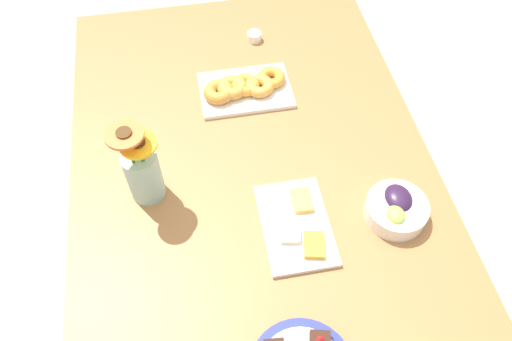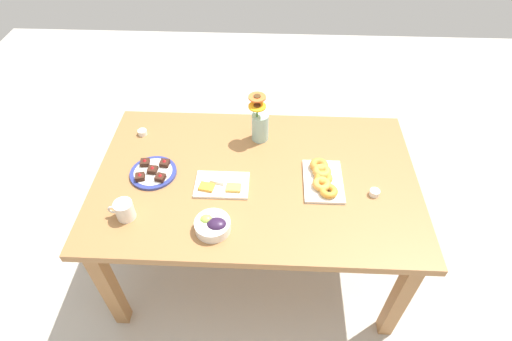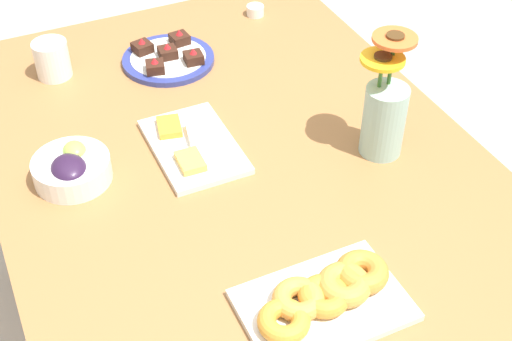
{
  "view_description": "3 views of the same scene",
  "coord_description": "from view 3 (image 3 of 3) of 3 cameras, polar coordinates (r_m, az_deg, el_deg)",
  "views": [
    {
      "loc": [
        0.76,
        -0.14,
        1.86
      ],
      "look_at": [
        0.0,
        0.0,
        0.78
      ],
      "focal_mm": 35.0,
      "sensor_mm": 36.0,
      "label": 1
    },
    {
      "loc": [
        -0.06,
        1.37,
        2.17
      ],
      "look_at": [
        0.0,
        0.0,
        0.78
      ],
      "focal_mm": 28.0,
      "sensor_mm": 36.0,
      "label": 2
    },
    {
      "loc": [
        -0.97,
        0.45,
        1.71
      ],
      "look_at": [
        0.0,
        0.0,
        0.78
      ],
      "focal_mm": 50.0,
      "sensor_mm": 36.0,
      "label": 3
    }
  ],
  "objects": [
    {
      "name": "flower_vase",
      "position": [
        1.5,
        10.22,
        4.51
      ],
      "size": [
        0.11,
        0.11,
        0.27
      ],
      "color": "#99C1B7",
      "rests_on": "dining_table"
    },
    {
      "name": "coffee_mug",
      "position": [
        1.81,
        -16.02,
        8.6
      ],
      "size": [
        0.12,
        0.08,
        0.09
      ],
      "color": "white",
      "rests_on": "dining_table"
    },
    {
      "name": "grape_bowl",
      "position": [
        1.49,
        -14.53,
        0.16
      ],
      "size": [
        0.16,
        0.16,
        0.07
      ],
      "color": "white",
      "rests_on": "dining_table"
    },
    {
      "name": "croissant_platter",
      "position": [
        1.23,
        5.55,
        -10.02
      ],
      "size": [
        0.19,
        0.29,
        0.05
      ],
      "color": "white",
      "rests_on": "dining_table"
    },
    {
      "name": "jam_cup_honey",
      "position": [
        2.02,
        -0.06,
        12.71
      ],
      "size": [
        0.05,
        0.05,
        0.03
      ],
      "color": "white",
      "rests_on": "dining_table"
    },
    {
      "name": "cheese_platter",
      "position": [
        1.54,
        -5.11,
        2.05
      ],
      "size": [
        0.26,
        0.17,
        0.03
      ],
      "color": "white",
      "rests_on": "dining_table"
    },
    {
      "name": "dessert_plate",
      "position": [
        1.83,
        -7.04,
        8.91
      ],
      "size": [
        0.23,
        0.23,
        0.05
      ],
      "color": "navy",
      "rests_on": "dining_table"
    },
    {
      "name": "dining_table",
      "position": [
        1.51,
        0.0,
        -3.6
      ],
      "size": [
        1.6,
        1.0,
        0.74
      ],
      "color": "#9E6B3D",
      "rests_on": "ground_plane"
    }
  ]
}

